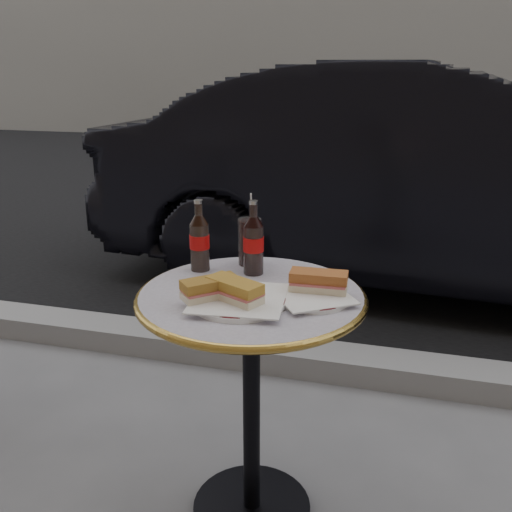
% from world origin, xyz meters
% --- Properties ---
extents(ground, '(80.00, 80.00, 0.00)m').
position_xyz_m(ground, '(0.00, 0.00, 0.00)').
color(ground, slate).
rests_on(ground, ground).
extents(asphalt_road, '(40.00, 8.00, 0.00)m').
position_xyz_m(asphalt_road, '(0.00, 5.00, 0.00)').
color(asphalt_road, black).
rests_on(asphalt_road, ground).
extents(curb, '(40.00, 0.20, 0.12)m').
position_xyz_m(curb, '(0.00, 0.90, 0.05)').
color(curb, gray).
rests_on(curb, ground).
extents(bistro_table, '(0.62, 0.62, 0.73)m').
position_xyz_m(bistro_table, '(0.00, 0.00, 0.37)').
color(bistro_table, '#BAB2C4').
rests_on(bistro_table, ground).
extents(plate_left, '(0.26, 0.26, 0.01)m').
position_xyz_m(plate_left, '(-0.01, -0.08, 0.74)').
color(plate_left, white).
rests_on(plate_left, bistro_table).
extents(plate_right, '(0.25, 0.25, 0.01)m').
position_xyz_m(plate_right, '(0.17, -0.01, 0.74)').
color(plate_right, white).
rests_on(plate_right, bistro_table).
extents(sandwich_left_a, '(0.15, 0.15, 0.05)m').
position_xyz_m(sandwich_left_a, '(-0.08, -0.10, 0.77)').
color(sandwich_left_a, olive).
rests_on(sandwich_left_a, plate_left).
extents(sandwich_left_b, '(0.17, 0.13, 0.05)m').
position_xyz_m(sandwich_left_b, '(-0.02, -0.10, 0.77)').
color(sandwich_left_b, '#AB7B2B').
rests_on(sandwich_left_b, plate_left).
extents(sandwich_right, '(0.15, 0.08, 0.05)m').
position_xyz_m(sandwich_right, '(0.18, 0.03, 0.77)').
color(sandwich_right, '#A65A2A').
rests_on(sandwich_right, plate_right).
extents(cola_bottle_left, '(0.07, 0.07, 0.21)m').
position_xyz_m(cola_bottle_left, '(-0.20, 0.13, 0.84)').
color(cola_bottle_left, black).
rests_on(cola_bottle_left, bistro_table).
extents(cola_bottle_right, '(0.06, 0.06, 0.22)m').
position_xyz_m(cola_bottle_right, '(-0.03, 0.15, 0.84)').
color(cola_bottle_right, black).
rests_on(cola_bottle_right, bistro_table).
extents(cola_glass, '(0.07, 0.07, 0.14)m').
position_xyz_m(cola_glass, '(-0.07, 0.22, 0.80)').
color(cola_glass, black).
rests_on(cola_glass, bistro_table).
extents(parked_car, '(1.70, 4.14, 1.33)m').
position_xyz_m(parked_car, '(0.56, 2.17, 0.66)').
color(parked_car, black).
rests_on(parked_car, ground).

